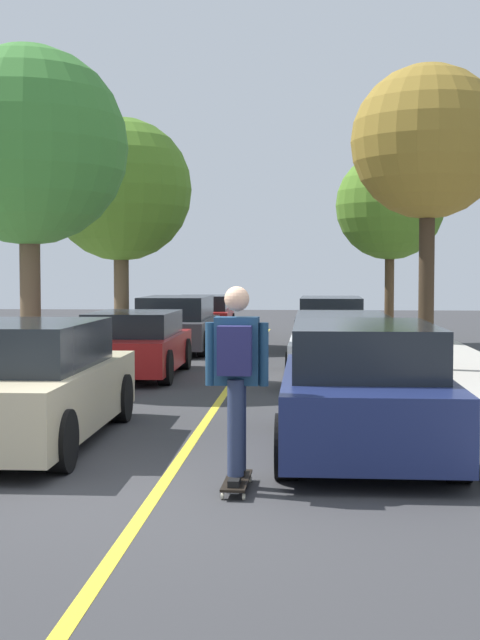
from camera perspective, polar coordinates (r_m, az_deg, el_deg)
The scene contains 15 objects.
ground at distance 8.17m, azimuth -5.44°, elevation -11.13°, with size 80.00×80.00×0.00m, color #353538.
center_line at distance 12.05m, azimuth -2.19°, elevation -6.49°, with size 0.12×39.20×0.01m, color gold.
parked_car_left_nearest at distance 10.73m, azimuth -13.86°, elevation -4.05°, with size 2.00×4.48×1.43m.
parked_car_left_near at distance 17.24m, azimuth -6.86°, elevation -1.56°, with size 1.89×4.05×1.25m.
parked_car_left_far at distance 22.74m, azimuth -4.12°, elevation -0.25°, with size 1.96×4.59×1.40m.
parked_car_left_farthest at distance 28.56m, azimuth -2.39°, elevation 0.30°, with size 2.03×4.50×1.28m.
parked_car_right_nearest at distance 10.01m, azimuth 7.93°, elevation -4.39°, with size 1.87×4.17×1.43m.
parked_car_right_near at distance 16.82m, azimuth 6.47°, elevation -1.64°, with size 1.99×4.62×1.24m.
parked_car_right_far at distance 23.39m, azimuth 5.87°, elevation -0.20°, with size 1.95×4.72×1.36m.
street_tree_left_nearest at distance 16.63m, azimuth -13.45°, elevation 10.77°, with size 3.57×3.57×5.93m.
street_tree_left_near at distance 24.22m, azimuth -7.68°, elevation 8.27°, with size 3.83×3.83×6.02m.
street_tree_right_nearest at distance 17.59m, azimuth 12.00°, elevation 11.05°, with size 2.94×2.94×5.83m.
street_tree_right_near at distance 25.11m, azimuth 9.63°, elevation 7.24°, with size 3.01×3.01×5.23m.
skateboard at distance 8.28m, azimuth -0.20°, elevation -10.31°, with size 0.24×0.84×0.10m.
skateboarder at distance 8.07m, azimuth -0.23°, elevation -3.25°, with size 0.58×0.70×1.77m.
Camera 1 is at (1.35, -7.81, 2.00)m, focal length 49.73 mm.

